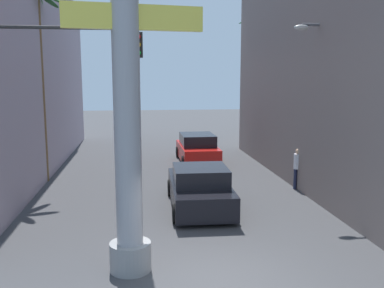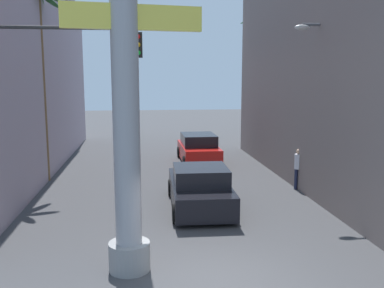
{
  "view_description": "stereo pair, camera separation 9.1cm",
  "coord_description": "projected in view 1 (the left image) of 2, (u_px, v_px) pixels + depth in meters",
  "views": [
    {
      "loc": [
        -1.71,
        -9.12,
        4.66
      ],
      "look_at": [
        0.0,
        4.55,
        2.5
      ],
      "focal_mm": 40.0,
      "sensor_mm": 36.0,
      "label": 1
    },
    {
      "loc": [
        -1.62,
        -9.13,
        4.66
      ],
      "look_at": [
        0.0,
        4.55,
        2.5
      ],
      "focal_mm": 40.0,
      "sensor_mm": 36.0,
      "label": 2
    }
  ],
  "objects": [
    {
      "name": "street_lamp",
      "position": [
        338.0,
        94.0,
        15.9
      ],
      "size": [
        2.19,
        0.28,
        6.68
      ],
      "color": "#59595E",
      "rests_on": "ground"
    },
    {
      "name": "ground_plane",
      "position": [
        177.0,
        179.0,
        19.68
      ],
      "size": [
        84.75,
        84.75,
        0.0
      ],
      "primitive_type": "plane",
      "color": "#424244"
    },
    {
      "name": "pedestrian_mid_right",
      "position": [
        298.0,
        166.0,
        17.88
      ],
      "size": [
        0.42,
        0.42,
        1.71
      ],
      "color": "#1E233F",
      "rests_on": "ground"
    },
    {
      "name": "palm_tree_mid_left",
      "position": [
        39.0,
        63.0,
        18.58
      ],
      "size": [
        2.63,
        2.62,
        8.34
      ],
      "color": "brown",
      "rests_on": "ground"
    },
    {
      "name": "traffic_light_mast",
      "position": [
        39.0,
        90.0,
        11.92
      ],
      "size": [
        5.14,
        0.32,
        6.11
      ],
      "color": "#333333",
      "rests_on": "ground"
    },
    {
      "name": "car_far",
      "position": [
        197.0,
        149.0,
        23.63
      ],
      "size": [
        2.1,
        4.3,
        1.56
      ],
      "color": "black",
      "rests_on": "ground"
    },
    {
      "name": "car_lead",
      "position": [
        199.0,
        189.0,
        15.31
      ],
      "size": [
        2.22,
        4.75,
        1.56
      ],
      "color": "black",
      "rests_on": "ground"
    },
    {
      "name": "palm_tree_far_right",
      "position": [
        261.0,
        68.0,
        28.83
      ],
      "size": [
        3.14,
        3.3,
        8.92
      ],
      "color": "brown",
      "rests_on": "ground"
    },
    {
      "name": "neon_sign_pole",
      "position": [
        125.0,
        13.0,
        9.5
      ],
      "size": [
        3.52,
        1.0,
        11.77
      ],
      "color": "#9E9EA3",
      "rests_on": "ground"
    }
  ]
}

